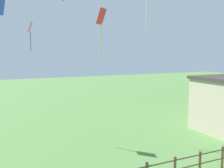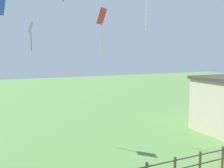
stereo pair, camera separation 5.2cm
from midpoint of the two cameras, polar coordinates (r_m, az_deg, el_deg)
kite_red_diamond at (r=19.11m, az=-2.53°, el=14.00°), size 0.96×0.89×3.64m
kite_pink_diamond at (r=20.43m, az=-18.26°, el=11.45°), size 0.50×0.66×2.17m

